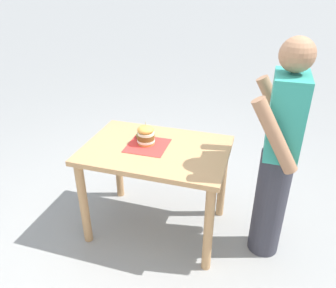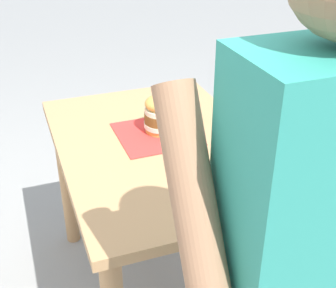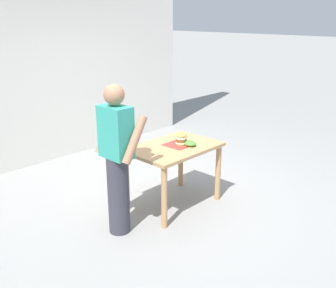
# 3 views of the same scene
# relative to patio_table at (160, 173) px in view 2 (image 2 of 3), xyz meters

# --- Properties ---
(patio_table) EXTENTS (0.78, 1.13, 0.80)m
(patio_table) POSITION_rel_patio_table_xyz_m (0.00, 0.00, 0.00)
(patio_table) COLOR tan
(patio_table) RESTS_ON ground
(serving_paper) EXTENTS (0.32, 0.32, 0.00)m
(serving_paper) POSITION_rel_patio_table_xyz_m (-0.01, -0.08, 0.14)
(serving_paper) COLOR red
(serving_paper) RESTS_ON patio_table
(sandwich) EXTENTS (0.14, 0.14, 0.19)m
(sandwich) POSITION_rel_patio_table_xyz_m (-0.04, -0.10, 0.22)
(sandwich) COLOR gold
(sandwich) RESTS_ON serving_paper
(pickle_spear) EXTENTS (0.04, 0.08, 0.02)m
(pickle_spear) POSITION_rel_patio_table_xyz_m (-0.14, -0.12, 0.15)
(pickle_spear) COLOR #8EA83D
(pickle_spear) RESTS_ON serving_paper
(side_salad) EXTENTS (0.18, 0.14, 0.06)m
(side_salad) POSITION_rel_patio_table_xyz_m (-0.14, -0.14, 0.17)
(side_salad) COLOR #477F33
(side_salad) RESTS_ON patio_table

